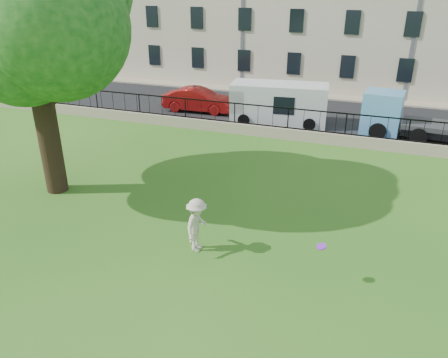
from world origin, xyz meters
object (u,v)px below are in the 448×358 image
at_px(white_van, 279,103).
at_px(blue_truck, 418,117).
at_px(frisbee, 321,246).
at_px(man, 197,225).
at_px(tree, 24,5).
at_px(red_sedan, 199,100).

relative_size(white_van, blue_truck, 0.99).
bearing_deg(frisbee, man, 174.99).
bearing_deg(tree, red_sedan, 85.59).
distance_m(man, red_sedan, 16.15).
bearing_deg(man, blue_truck, -25.71).
relative_size(frisbee, red_sedan, 0.06).
height_order(tree, white_van, tree).
height_order(tree, frisbee, tree).
bearing_deg(white_van, frisbee, -79.29).
relative_size(tree, white_van, 1.89).
bearing_deg(red_sedan, blue_truck, -97.33).
height_order(frisbee, white_van, white_van).
bearing_deg(man, frisbee, -94.43).
distance_m(tree, red_sedan, 14.27).
height_order(white_van, blue_truck, blue_truck).
distance_m(man, blue_truck, 15.49).
xyz_separation_m(tree, white_van, (6.44, 12.11, -5.90)).
xyz_separation_m(man, frisbee, (3.87, -0.34, 0.29)).
xyz_separation_m(man, blue_truck, (6.86, 13.88, 0.30)).
relative_size(frisbee, blue_truck, 0.05).
bearing_deg(blue_truck, frisbee, -96.27).
xyz_separation_m(man, white_van, (-0.80, 14.23, 0.28)).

